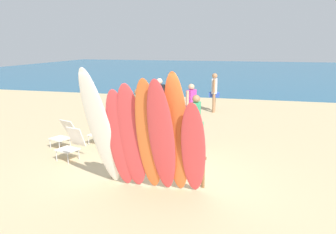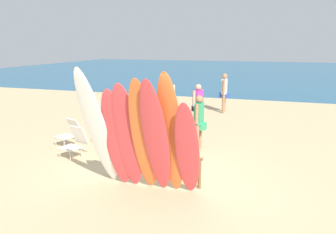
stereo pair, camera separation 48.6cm
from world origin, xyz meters
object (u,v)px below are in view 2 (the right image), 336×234
surfboard_orange_5 (171,136)px  beachgoer_near_rack (167,97)px  surfboard_white_0 (97,129)px  surfboard_rack (153,160)px  beachgoer_midbeach (198,103)px  surfboard_red_1 (117,140)px  surfboard_red_4 (156,140)px  surfboard_orange_3 (144,138)px  beachgoer_strolling (143,111)px  beach_chair_striped (70,131)px  beach_chair_blue (75,141)px  surfboard_red_2 (127,138)px  beach_chair_red (106,128)px  beachgoer_photographing (224,90)px  beachgoer_by_water (199,119)px  surfboard_red_6 (187,151)px

surfboard_orange_5 → beachgoer_near_rack: (-2.04, 6.01, -0.28)m
surfboard_white_0 → surfboard_rack: bearing=41.6°
surfboard_rack → beachgoer_near_rack: size_ratio=1.27×
beachgoer_midbeach → surfboard_red_1: bearing=-163.4°
surfboard_red_4 → surfboard_orange_5: size_ratio=0.99×
surfboard_orange_3 → beachgoer_strolling: surfboard_orange_3 is taller
beach_chair_striped → beach_chair_blue: bearing=-29.8°
surfboard_orange_5 → beach_chair_blue: bearing=153.0°
beachgoer_midbeach → beachgoer_strolling: beachgoer_strolling is taller
beachgoer_near_rack → surfboard_red_1: bearing=106.8°
surfboard_red_2 → beach_chair_blue: (-2.29, 1.58, -0.73)m
surfboard_white_0 → surfboard_orange_5: 1.54m
surfboard_red_2 → beach_chair_red: surfboard_red_2 is taller
surfboard_red_2 → surfboard_orange_5: size_ratio=0.91×
beachgoer_photographing → beach_chair_red: 6.29m
surfboard_orange_5 → beachgoer_midbeach: (-0.76, 5.64, -0.36)m
surfboard_white_0 → beach_chair_red: (-1.54, 3.14, -0.87)m
surfboard_rack → beach_chair_red: 3.48m
surfboard_red_4 → beachgoer_midbeach: surfboard_red_4 is taller
surfboard_rack → surfboard_red_1: size_ratio=0.95×
surfboard_red_2 → beachgoer_midbeach: 5.66m
beach_chair_blue → beach_chair_striped: beach_chair_blue is taller
surfboard_white_0 → surfboard_orange_3: size_ratio=1.07×
surfboard_red_2 → beach_chair_blue: 2.88m
beach_chair_red → beach_chair_striped: beach_chair_red is taller
beach_chair_striped → beachgoer_near_rack: bearing=81.8°
surfboard_rack → beachgoer_strolling: bearing=116.0°
surfboard_white_0 → beach_chair_red: 3.61m
surfboard_rack → beachgoer_photographing: size_ratio=1.27×
surfboard_red_4 → beachgoer_by_water: surfboard_red_4 is taller
surfboard_orange_3 → beach_chair_blue: (-2.67, 1.64, -0.79)m
surfboard_red_2 → surfboard_orange_3: 0.39m
surfboard_rack → beachgoer_near_rack: (-1.44, 5.38, 0.48)m
surfboard_red_4 → surfboard_white_0: bearing=174.7°
surfboard_white_0 → beachgoer_photographing: 8.84m
surfboard_red_1 → beachgoer_photographing: bearing=79.5°
beachgoer_midbeach → surfboard_red_4: bearing=-154.4°
surfboard_rack → beach_chair_red: beach_chair_red is taller
surfboard_red_1 → beachgoer_strolling: bearing=99.3°
beachgoer_photographing → beach_chair_striped: beachgoer_photographing is taller
beachgoer_photographing → beach_chair_blue: 7.70m
beach_chair_red → beach_chair_blue: beach_chair_red is taller
beachgoer_by_water → beach_chair_striped: size_ratio=1.83×
surfboard_orange_5 → beach_chair_blue: (-3.20, 1.56, -0.84)m
surfboard_red_2 → beachgoer_by_water: size_ratio=1.53×
surfboard_rack → beachgoer_photographing: 8.06m
surfboard_red_2 → beach_chair_striped: bearing=136.9°
beachgoer_near_rack → surfboard_red_4: bearing=114.6°
surfboard_red_6 → beachgoer_strolling: 4.24m
surfboard_white_0 → beachgoer_midbeach: surfboard_white_0 is taller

